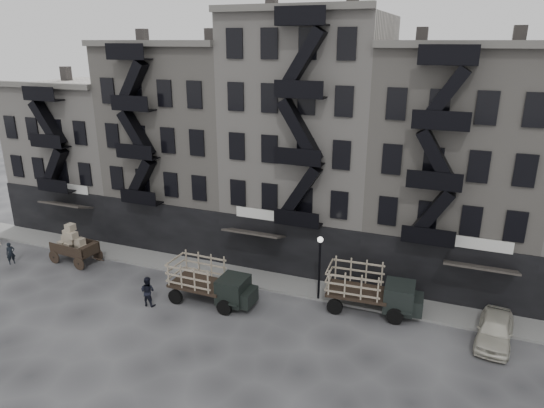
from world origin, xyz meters
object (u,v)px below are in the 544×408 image
at_px(wagon, 73,241).
at_px(stake_truck_west, 210,279).
at_px(car_east, 495,330).
at_px(pedestrian_west, 11,253).
at_px(pedestrian_mid, 148,291).
at_px(stake_truck_east, 371,287).

bearing_deg(wagon, stake_truck_west, -2.01).
relative_size(stake_truck_west, car_east, 1.25).
bearing_deg(pedestrian_west, stake_truck_west, -57.95).
bearing_deg(pedestrian_mid, pedestrian_west, -7.00).
xyz_separation_m(stake_truck_west, pedestrian_mid, (-3.34, -1.76, -0.60)).
xyz_separation_m(stake_truck_east, pedestrian_west, (-25.37, -3.12, -0.78)).
relative_size(stake_truck_west, pedestrian_west, 3.35).
bearing_deg(stake_truck_east, wagon, 179.78).
height_order(wagon, stake_truck_west, wagon).
relative_size(wagon, stake_truck_east, 0.63).
distance_m(car_east, pedestrian_west, 32.24).
bearing_deg(wagon, pedestrian_mid, -15.48).
height_order(stake_truck_east, pedestrian_mid, stake_truck_east).
xyz_separation_m(wagon, car_east, (28.13, 0.40, -0.92)).
bearing_deg(car_east, pedestrian_mid, -162.70).
bearing_deg(pedestrian_west, car_east, -55.63).
bearing_deg(stake_truck_west, wagon, 174.11).
relative_size(wagon, pedestrian_west, 2.20).
height_order(stake_truck_east, car_east, stake_truck_east).
height_order(wagon, stake_truck_east, wagon).
xyz_separation_m(stake_truck_east, car_east, (6.79, -0.76, -0.85)).
relative_size(stake_truck_east, pedestrian_mid, 2.99).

